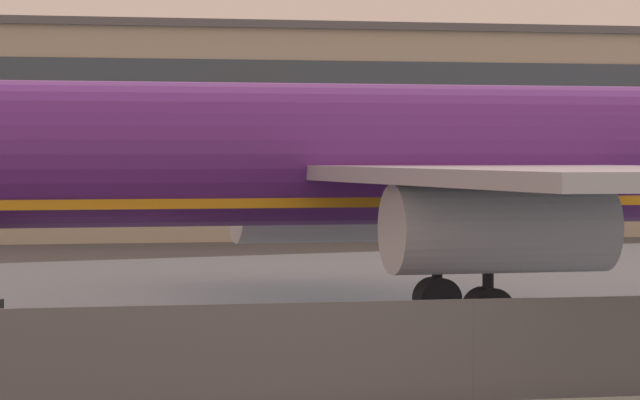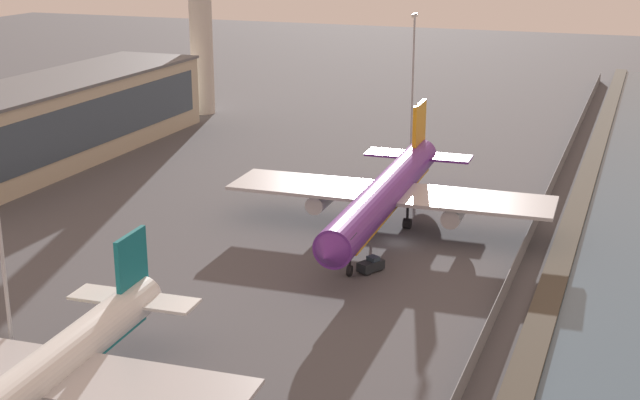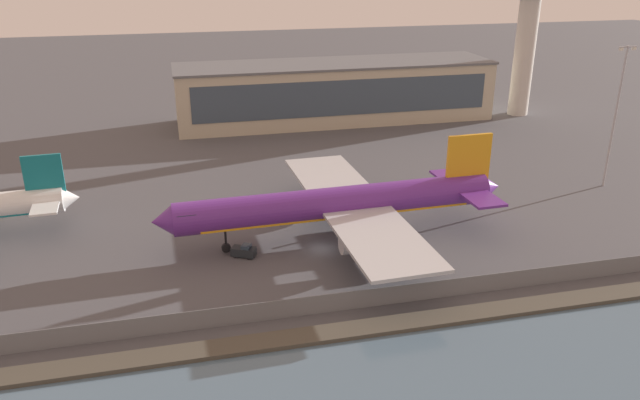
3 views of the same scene
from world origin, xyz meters
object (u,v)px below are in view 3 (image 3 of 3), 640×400
object	(u,v)px
cargo_jet_purple	(343,204)
apron_light_mast_apron_west	(616,111)
control_tower	(527,30)
baggage_tug	(244,251)

from	to	relation	value
cargo_jet_purple	apron_light_mast_apron_west	distance (m)	51.88
control_tower	apron_light_mast_apron_west	bearing A→B (deg)	-103.48
cargo_jet_purple	control_tower	bearing A→B (deg)	43.84
control_tower	apron_light_mast_apron_west	world-z (taller)	control_tower
baggage_tug	apron_light_mast_apron_west	distance (m)	67.08
cargo_jet_purple	apron_light_mast_apron_west	bearing A→B (deg)	11.15
cargo_jet_purple	control_tower	xyz separation A→B (m)	(62.24, 59.76, 15.17)
cargo_jet_purple	control_tower	size ratio (longest dim) A/B	1.40
baggage_tug	control_tower	size ratio (longest dim) A/B	0.10
baggage_tug	apron_light_mast_apron_west	size ratio (longest dim) A/B	0.15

